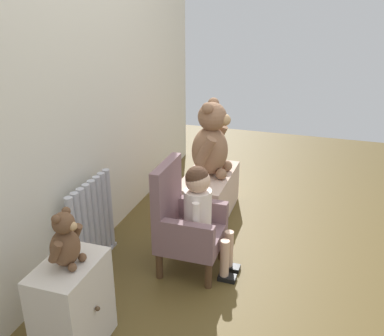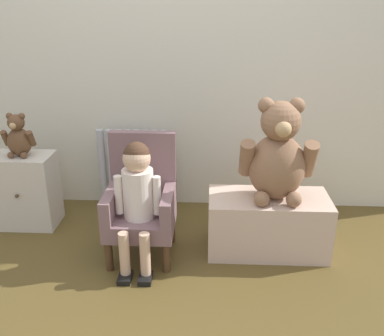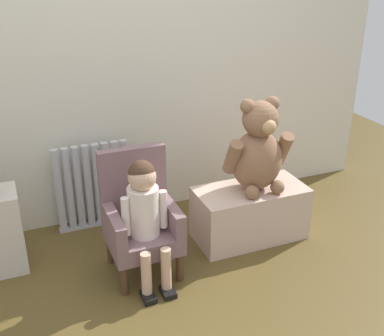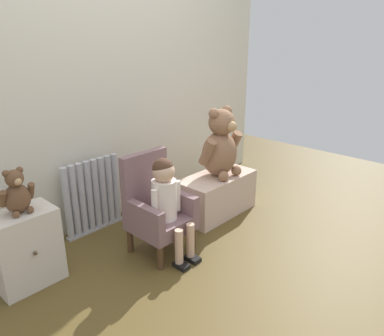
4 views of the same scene
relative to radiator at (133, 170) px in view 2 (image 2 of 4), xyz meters
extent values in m
plane|color=brown|center=(0.24, -1.15, -0.29)|extent=(6.00, 6.00, 0.00)
cube|color=silver|center=(0.24, 0.12, 0.91)|extent=(3.80, 0.05, 2.40)
cylinder|color=#B5B6C0|center=(-0.22, 0.00, 0.01)|extent=(0.05, 0.05, 0.56)
cylinder|color=#B5B6C0|center=(-0.16, 0.00, 0.01)|extent=(0.05, 0.05, 0.56)
cylinder|color=#B5B6C0|center=(-0.09, 0.00, 0.01)|extent=(0.05, 0.05, 0.56)
cylinder|color=#B5B6C0|center=(-0.03, 0.00, 0.01)|extent=(0.05, 0.05, 0.56)
cylinder|color=#B5B6C0|center=(0.03, 0.00, 0.01)|extent=(0.05, 0.05, 0.56)
cylinder|color=#B5B6C0|center=(0.09, 0.00, 0.01)|extent=(0.05, 0.05, 0.56)
cylinder|color=#B5B6C0|center=(0.15, 0.00, 0.01)|extent=(0.05, 0.05, 0.56)
cylinder|color=#B5B6C0|center=(0.22, 0.00, 0.01)|extent=(0.05, 0.05, 0.56)
cube|color=#B5B6C0|center=(0.00, 0.00, -0.28)|extent=(0.50, 0.05, 0.02)
cube|color=beige|center=(-0.66, -0.27, -0.05)|extent=(0.38, 0.25, 0.49)
sphere|color=#4C3823|center=(-0.66, -0.41, -0.02)|extent=(0.02, 0.02, 0.02)
cube|color=#7C5C61|center=(0.15, -0.61, -0.06)|extent=(0.38, 0.38, 0.10)
cube|color=#7C5C61|center=(0.15, -0.45, 0.20)|extent=(0.38, 0.06, 0.43)
cube|color=#7C5C61|center=(-0.01, -0.61, 0.06)|extent=(0.06, 0.38, 0.14)
cube|color=#7C5C61|center=(0.31, -0.61, 0.06)|extent=(0.06, 0.38, 0.14)
cylinder|color=#4C331E|center=(-0.01, -0.77, -0.20)|extent=(0.04, 0.04, 0.18)
cylinder|color=#4C331E|center=(0.31, -0.77, -0.20)|extent=(0.04, 0.04, 0.18)
cylinder|color=#4C331E|center=(-0.01, -0.45, -0.20)|extent=(0.04, 0.04, 0.18)
cylinder|color=#4C331E|center=(0.31, -0.45, -0.20)|extent=(0.04, 0.04, 0.18)
cylinder|color=silver|center=(0.15, -0.65, 0.13)|extent=(0.17, 0.17, 0.28)
sphere|color=#D8AD8E|center=(0.15, -0.65, 0.33)|extent=(0.15, 0.15, 0.15)
sphere|color=#472D1E|center=(0.15, -0.65, 0.35)|extent=(0.14, 0.14, 0.14)
cylinder|color=#D8AD8E|center=(0.10, -0.84, -0.14)|extent=(0.06, 0.06, 0.25)
cube|color=black|center=(0.10, -0.86, -0.27)|extent=(0.07, 0.11, 0.03)
cylinder|color=#D8AD8E|center=(0.21, -0.84, -0.14)|extent=(0.06, 0.06, 0.25)
cube|color=black|center=(0.21, -0.86, -0.27)|extent=(0.07, 0.11, 0.03)
cylinder|color=silver|center=(0.05, -0.67, 0.13)|extent=(0.04, 0.04, 0.22)
cylinder|color=silver|center=(0.26, -0.67, 0.13)|extent=(0.04, 0.04, 0.22)
cube|color=beige|center=(0.88, -0.51, -0.12)|extent=(0.69, 0.34, 0.34)
ellipsoid|color=#8F6649|center=(0.91, -0.51, 0.24)|extent=(0.32, 0.27, 0.38)
sphere|color=#8F6649|center=(0.91, -0.53, 0.51)|extent=(0.22, 0.22, 0.22)
sphere|color=tan|center=(0.91, -0.62, 0.50)|extent=(0.09, 0.09, 0.09)
sphere|color=#8F6649|center=(0.83, -0.51, 0.59)|extent=(0.09, 0.09, 0.09)
sphere|color=#8F6649|center=(0.99, -0.51, 0.59)|extent=(0.09, 0.09, 0.09)
cylinder|color=#8F6649|center=(0.74, -0.53, 0.30)|extent=(0.08, 0.16, 0.23)
cylinder|color=#8F6649|center=(1.08, -0.53, 0.30)|extent=(0.08, 0.16, 0.23)
sphere|color=#8F6649|center=(0.83, -0.63, 0.10)|extent=(0.09, 0.09, 0.09)
sphere|color=#8F6649|center=(1.00, -0.63, 0.10)|extent=(0.09, 0.09, 0.09)
ellipsoid|color=brown|center=(-0.66, -0.27, 0.29)|extent=(0.15, 0.13, 0.18)
sphere|color=brown|center=(-0.66, -0.28, 0.41)|extent=(0.10, 0.10, 0.10)
sphere|color=tan|center=(-0.66, -0.32, 0.41)|extent=(0.04, 0.04, 0.04)
sphere|color=brown|center=(-0.69, -0.27, 0.45)|extent=(0.04, 0.04, 0.04)
sphere|color=brown|center=(-0.62, -0.27, 0.45)|extent=(0.04, 0.04, 0.04)
cylinder|color=brown|center=(-0.74, -0.28, 0.31)|extent=(0.04, 0.08, 0.11)
cylinder|color=brown|center=(-0.57, -0.28, 0.31)|extent=(0.04, 0.08, 0.11)
sphere|color=brown|center=(-0.70, -0.33, 0.22)|extent=(0.04, 0.04, 0.04)
sphere|color=brown|center=(-0.61, -0.33, 0.22)|extent=(0.04, 0.04, 0.04)
camera|label=1|loc=(-2.06, -1.33, 1.35)|focal=40.00mm
camera|label=2|loc=(0.55, -2.76, 1.11)|focal=40.00mm
camera|label=3|loc=(-0.46, -2.84, 1.41)|focal=45.00mm
camera|label=4|loc=(-1.41, -2.36, 1.20)|focal=35.00mm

